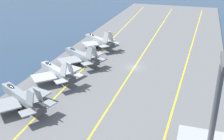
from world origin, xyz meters
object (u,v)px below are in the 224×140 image
Objects in this scene: parked_jet_fourth at (98,40)px; crew_blue_vest at (180,132)px; parked_jet_nearest at (21,97)px; parked_jet_second at (56,71)px; parked_jet_third at (81,56)px.

parked_jet_fourth reaches higher than crew_blue_vest.
crew_blue_vest is at bearing -143.86° from parked_jet_fourth.
parked_jet_second reaches higher than parked_jet_nearest.
parked_jet_nearest is 1.04× the size of parked_jet_third.
parked_jet_third is at bearing -3.23° from parked_jet_nearest.
parked_jet_second is 8.60× the size of crew_blue_vest.
crew_blue_vest is at bearing -113.93° from parked_jet_second.
parked_jet_nearest is 9.58× the size of crew_blue_vest.
parked_jet_second reaches higher than crew_blue_vest.
parked_jet_nearest is 32.88m from crew_blue_vest.
crew_blue_vest is (-42.97, -31.38, -1.47)m from parked_jet_fourth.
parked_jet_third is at bearing -3.69° from parked_jet_second.
parked_jet_second is 28.72m from parked_jet_fourth.
parked_jet_nearest is 1.07× the size of parked_jet_fourth.
parked_jet_third is at bearing 48.54° from crew_blue_vest.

